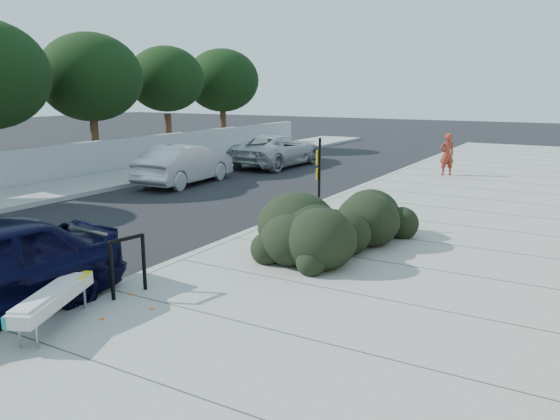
# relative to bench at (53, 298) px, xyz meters

# --- Properties ---
(ground) EXTENTS (120.00, 120.00, 0.00)m
(ground) POSITION_rel_bench_xyz_m (-0.60, 3.53, -0.60)
(ground) COLOR black
(ground) RESTS_ON ground
(sidewalk_near) EXTENTS (11.20, 50.00, 0.15)m
(sidewalk_near) POSITION_rel_bench_xyz_m (5.00, 8.53, -0.53)
(sidewalk_near) COLOR gray
(sidewalk_near) RESTS_ON ground
(sidewalk_far) EXTENTS (3.00, 50.00, 0.15)m
(sidewalk_far) POSITION_rel_bench_xyz_m (-10.10, 8.53, -0.53)
(sidewalk_far) COLOR gray
(sidewalk_far) RESTS_ON ground
(curb_near) EXTENTS (0.22, 50.00, 0.17)m
(curb_near) POSITION_rel_bench_xyz_m (-0.60, 8.53, -0.52)
(curb_near) COLOR #9E9E99
(curb_near) RESTS_ON ground
(curb_far) EXTENTS (0.22, 50.00, 0.17)m
(curb_far) POSITION_rel_bench_xyz_m (-8.60, 8.53, -0.52)
(curb_far) COLOR #9E9E99
(curb_far) RESTS_ON ground
(far_wall) EXTENTS (0.30, 40.00, 1.50)m
(far_wall) POSITION_rel_bench_xyz_m (-11.80, 8.53, 0.15)
(far_wall) COLOR #9E9E99
(far_wall) RESTS_ON ground
(tree_far_d) EXTENTS (4.60, 4.60, 6.16)m
(tree_far_d) POSITION_rel_bench_xyz_m (-13.10, 12.53, 3.59)
(tree_far_d) COLOR #332114
(tree_far_d) RESTS_ON ground
(tree_far_e) EXTENTS (4.00, 4.00, 5.90)m
(tree_far_e) POSITION_rel_bench_xyz_m (-13.10, 17.53, 3.58)
(tree_far_e) COLOR #332114
(tree_far_e) RESTS_ON ground
(tree_far_f) EXTENTS (4.40, 4.40, 6.07)m
(tree_far_f) POSITION_rel_bench_xyz_m (-13.10, 22.53, 3.58)
(tree_far_f) COLOR #332114
(tree_far_f) RESTS_ON ground
(bench) EXTENTS (1.11, 1.91, 0.57)m
(bench) POSITION_rel_bench_xyz_m (0.00, 0.00, 0.00)
(bench) COLOR gray
(bench) RESTS_ON sidewalk_near
(bike_rack) EXTENTS (0.19, 0.71, 1.04)m
(bike_rack) POSITION_rel_bench_xyz_m (0.00, 1.53, 0.17)
(bike_rack) COLOR black
(bike_rack) RESTS_ON sidewalk_near
(sign_post) EXTENTS (0.10, 0.27, 2.33)m
(sign_post) POSITION_rel_bench_xyz_m (0.78, 7.43, 0.88)
(sign_post) COLOR black
(sign_post) RESTS_ON sidewalk_near
(hedge) EXTENTS (3.16, 4.49, 1.53)m
(hedge) POSITION_rel_bench_xyz_m (2.06, 6.03, 0.31)
(hedge) COLOR black
(hedge) RESTS_ON sidewalk_near
(wagon_silver) EXTENTS (2.01, 4.84, 1.56)m
(wagon_silver) POSITION_rel_bench_xyz_m (-7.15, 11.69, 0.18)
(wagon_silver) COLOR #B0B0B5
(wagon_silver) RESTS_ON ground
(suv_silver) EXTENTS (2.64, 5.56, 1.53)m
(suv_silver) POSITION_rel_bench_xyz_m (-6.60, 17.93, 0.16)
(suv_silver) COLOR #AEB1B3
(suv_silver) RESTS_ON ground
(pedestrian) EXTENTS (0.76, 0.73, 1.75)m
(pedestrian) POSITION_rel_bench_xyz_m (1.49, 18.12, 0.42)
(pedestrian) COLOR maroon
(pedestrian) RESTS_ON sidewalk_near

